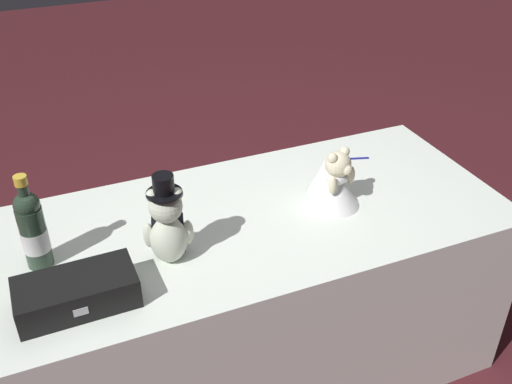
# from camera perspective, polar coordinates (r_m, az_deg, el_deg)

# --- Properties ---
(ground_plane) EXTENTS (12.00, 12.00, 0.00)m
(ground_plane) POSITION_cam_1_polar(r_m,az_deg,el_deg) (2.61, 0.00, -16.00)
(ground_plane) COLOR #47191E
(reception_table) EXTENTS (1.80, 0.82, 0.75)m
(reception_table) POSITION_cam_1_polar(r_m,az_deg,el_deg) (2.34, 0.00, -9.89)
(reception_table) COLOR white
(reception_table) RESTS_ON ground_plane
(teddy_bear_groom) EXTENTS (0.15, 0.15, 0.31)m
(teddy_bear_groom) POSITION_cam_1_polar(r_m,az_deg,el_deg) (1.85, -8.52, -3.22)
(teddy_bear_groom) COLOR silver
(teddy_bear_groom) RESTS_ON reception_table
(teddy_bear_bride) EXTENTS (0.20, 0.23, 0.22)m
(teddy_bear_bride) POSITION_cam_1_polar(r_m,az_deg,el_deg) (2.14, 7.41, 1.07)
(teddy_bear_bride) COLOR white
(teddy_bear_bride) RESTS_ON reception_table
(champagne_bottle) EXTENTS (0.08, 0.08, 0.32)m
(champagne_bottle) POSITION_cam_1_polar(r_m,az_deg,el_deg) (1.93, -20.74, -3.32)
(champagne_bottle) COLOR #273B2B
(champagne_bottle) RESTS_ON reception_table
(signing_pen) EXTENTS (0.12, 0.04, 0.01)m
(signing_pen) POSITION_cam_1_polar(r_m,az_deg,el_deg) (2.47, 9.36, 3.20)
(signing_pen) COLOR navy
(signing_pen) RESTS_ON reception_table
(gift_case_black) EXTENTS (0.34, 0.17, 0.10)m
(gift_case_black) POSITION_cam_1_polar(r_m,az_deg,el_deg) (1.79, -16.91, -9.24)
(gift_case_black) COLOR black
(gift_case_black) RESTS_ON reception_table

